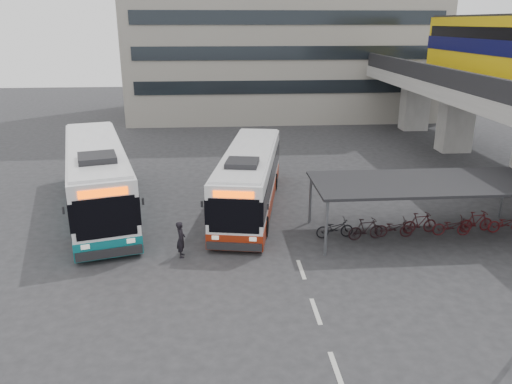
{
  "coord_description": "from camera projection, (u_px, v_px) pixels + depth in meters",
  "views": [
    {
      "loc": [
        -0.65,
        -17.37,
        9.22
      ],
      "look_at": [
        1.01,
        3.72,
        2.0
      ],
      "focal_mm": 35.0,
      "sensor_mm": 36.0,
      "label": 1
    }
  ],
  "objects": [
    {
      "name": "ground",
      "position": [
        238.0,
        272.0,
        19.41
      ],
      "size": [
        120.0,
        120.0,
        0.0
      ],
      "primitive_type": "plane",
      "color": "#28282B",
      "rests_on": "ground"
    },
    {
      "name": "bike_shelter",
      "position": [
        423.0,
        206.0,
        22.43
      ],
      "size": [
        10.0,
        4.0,
        2.54
      ],
      "color": "#595B60",
      "rests_on": "ground"
    },
    {
      "name": "road_markings",
      "position": [
        316.0,
        311.0,
        16.77
      ],
      "size": [
        0.15,
        7.6,
        0.01
      ],
      "color": "beige",
      "rests_on": "ground"
    },
    {
      "name": "bus_main",
      "position": [
        249.0,
        180.0,
        25.64
      ],
      "size": [
        4.4,
        11.48,
        3.32
      ],
      "rotation": [
        0.0,
        0.0,
        -0.18
      ],
      "color": "white",
      "rests_on": "ground"
    },
    {
      "name": "bus_teal",
      "position": [
        98.0,
        178.0,
        25.21
      ],
      "size": [
        5.94,
        12.86,
        3.72
      ],
      "rotation": [
        0.0,
        0.0,
        0.27
      ],
      "color": "white",
      "rests_on": "ground"
    },
    {
      "name": "pedestrian",
      "position": [
        181.0,
        239.0,
        20.45
      ],
      "size": [
        0.41,
        0.59,
        1.55
      ],
      "primitive_type": "imported",
      "rotation": [
        0.0,
        0.0,
        1.65
      ],
      "color": "black",
      "rests_on": "ground"
    }
  ]
}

